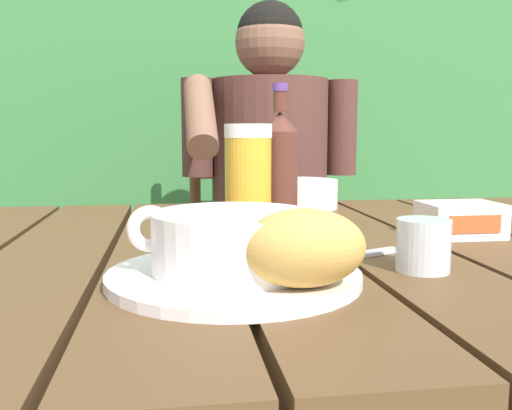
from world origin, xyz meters
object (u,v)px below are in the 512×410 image
soup_bowl (234,240)px  table_knife (345,256)px  beer_glass (248,183)px  beer_bottle (280,171)px  chair_near_diner (260,268)px  water_glass_small (423,245)px  butter_tub (460,220)px  person_eating (271,193)px  diner_bowl (301,194)px  serving_plate (234,276)px  bread_roll (304,248)px

soup_bowl → table_knife: bearing=29.0°
beer_glass → beer_bottle: (0.06, 0.04, 0.01)m
chair_near_diner → soup_bowl: size_ratio=4.37×
water_glass_small → butter_tub: water_glass_small is taller
water_glass_small → butter_tub: bearing=52.2°
chair_near_diner → beer_bottle: chair_near_diner is taller
person_eating → beer_glass: size_ratio=7.23×
person_eating → diner_bowl: (0.00, -0.35, 0.04)m
beer_glass → table_knife: beer_glass is taller
person_eating → butter_tub: 0.72m
serving_plate → soup_bowl: bearing=-135.0°
beer_glass → diner_bowl: (0.16, 0.34, -0.06)m
chair_near_diner → diner_bowl: 0.62m
person_eating → beer_bottle: size_ratio=5.32×
beer_glass → butter_tub: bearing=-2.5°
person_eating → table_knife: bearing=-93.5°
beer_bottle → butter_tub: size_ratio=2.02×
person_eating → chair_near_diner: bearing=89.2°
serving_plate → beer_bottle: beer_bottle is taller
person_eating → diner_bowl: size_ratio=8.04×
butter_tub → table_knife: (-0.22, -0.13, -0.02)m
bread_roll → water_glass_small: 0.18m
chair_near_diner → table_knife: size_ratio=6.75×
soup_bowl → diner_bowl: size_ratio=1.46×
bread_roll → water_glass_small: (0.16, 0.08, -0.02)m
soup_bowl → table_knife: size_ratio=1.54×
serving_plate → butter_tub: size_ratio=2.38×
chair_near_diner → beer_bottle: 0.92m
person_eating → serving_plate: 0.93m
person_eating → water_glass_small: size_ratio=19.92×
bread_roll → butter_tub: size_ratio=1.15×
chair_near_diner → beer_glass: bearing=-100.2°
beer_glass → serving_plate: bearing=-101.7°
soup_bowl → bread_roll: bearing=-49.4°
diner_bowl → beer_glass: bearing=-115.1°
person_eating → butter_tub: size_ratio=10.77×
person_eating → table_knife: size_ratio=8.51×
table_knife → diner_bowl: bearing=83.6°
soup_bowl → table_knife: soup_bowl is taller
chair_near_diner → table_knife: (-0.05, -1.02, 0.27)m
beer_bottle → water_glass_small: size_ratio=3.74×
water_glass_small → serving_plate: bearing=-176.7°
bread_roll → diner_bowl: bread_roll is taller
chair_near_diner → butter_tub: (0.17, -0.90, 0.29)m
person_eating → serving_plate: (-0.20, -0.91, 0.01)m
beer_bottle → serving_plate: bearing=-110.8°
bread_roll → beer_bottle: size_ratio=0.57×
serving_plate → bread_roll: bread_roll is taller
serving_plate → table_knife: size_ratio=1.88×
serving_plate → table_knife: serving_plate is taller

